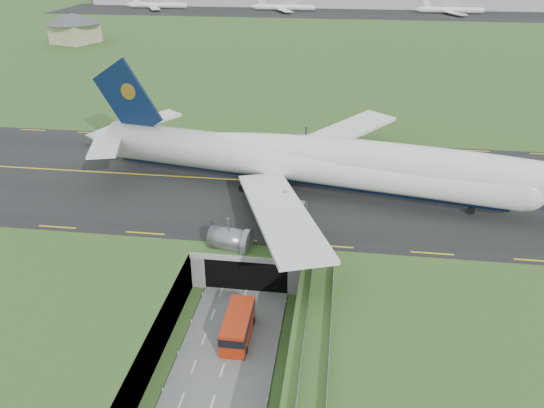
# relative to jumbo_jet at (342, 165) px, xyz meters

# --- Properties ---
(ground) EXTENTS (900.00, 900.00, 0.00)m
(ground) POSITION_rel_jumbo_jet_xyz_m (-12.70, -29.02, -11.83)
(ground) COLOR #3D5D25
(ground) RESTS_ON ground
(airfield_deck) EXTENTS (800.00, 800.00, 6.00)m
(airfield_deck) POSITION_rel_jumbo_jet_xyz_m (-12.70, -29.02, -8.83)
(airfield_deck) COLOR gray
(airfield_deck) RESTS_ON ground
(trench_road) EXTENTS (12.00, 75.00, 0.20)m
(trench_road) POSITION_rel_jumbo_jet_xyz_m (-12.70, -36.52, -11.73)
(trench_road) COLOR slate
(trench_road) RESTS_ON ground
(taxiway) EXTENTS (800.00, 44.00, 0.18)m
(taxiway) POSITION_rel_jumbo_jet_xyz_m (-12.70, 3.98, -5.74)
(taxiway) COLOR black
(taxiway) RESTS_ON airfield_deck
(tunnel_portal) EXTENTS (17.00, 22.30, 6.00)m
(tunnel_portal) POSITION_rel_jumbo_jet_xyz_m (-12.70, -12.31, -8.49)
(tunnel_portal) COLOR gray
(tunnel_portal) RESTS_ON ground
(jumbo_jet) EXTENTS (103.43, 64.17, 21.59)m
(jumbo_jet) POSITION_rel_jumbo_jet_xyz_m (0.00, 0.00, 0.00)
(jumbo_jet) COLOR white
(jumbo_jet) RESTS_ON ground
(shuttle_tram) EXTENTS (3.34, 8.54, 3.46)m
(shuttle_tram) POSITION_rel_jumbo_jet_xyz_m (-11.95, -30.95, -9.94)
(shuttle_tram) COLOR #AC260B
(shuttle_tram) RESTS_ON ground
(service_building) EXTENTS (27.84, 27.84, 11.96)m
(service_building) POSITION_rel_jumbo_jet_xyz_m (-111.72, 131.23, 1.25)
(service_building) COLOR tan
(service_building) RESTS_ON ground
(distant_hills) EXTENTS (700.00, 91.00, 60.00)m
(distant_hills) POSITION_rel_jumbo_jet_xyz_m (51.68, 400.98, -15.83)
(distant_hills) COLOR #576860
(distant_hills) RESTS_ON ground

